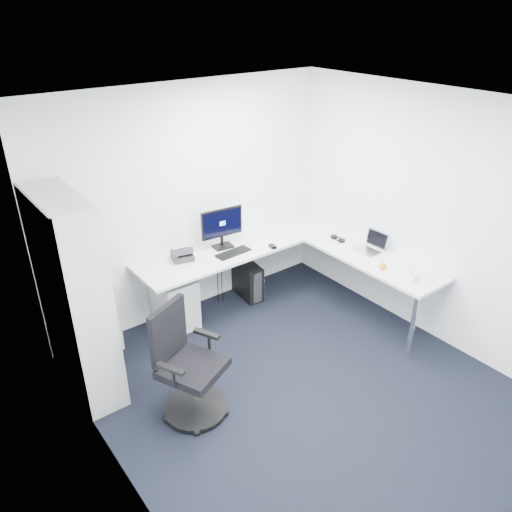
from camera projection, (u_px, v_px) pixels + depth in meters
ground at (309, 395)px, 4.85m from camera, size 4.20×4.20×0.00m
ceiling at (328, 112)px, 3.61m from camera, size 4.20×4.20×0.00m
wall_back at (190, 203)px, 5.71m from camera, size 3.60×0.02×2.70m
wall_left at (117, 356)px, 3.26m from camera, size 0.02×4.20×2.70m
wall_right at (442, 223)px, 5.20m from camera, size 0.02×4.20×2.70m
l_desk at (265, 284)px, 5.95m from camera, size 2.79×1.56×0.82m
drawer_pedestal at (174, 302)px, 5.77m from camera, size 0.40×0.50×0.62m
bookshelf at (75, 299)px, 4.53m from camera, size 0.39×1.00×2.01m
task_chair at (193, 365)px, 4.41m from camera, size 0.82×0.82×1.10m
black_pc_tower at (248, 280)px, 6.38m from camera, size 0.26×0.49×0.46m
beige_pc_tower at (108, 331)px, 5.49m from camera, size 0.19×0.38×0.36m
power_strip at (252, 283)px, 6.74m from camera, size 0.35×0.13×0.04m
monitor at (222, 228)px, 5.79m from camera, size 0.53×0.22×0.50m
black_keyboard at (233, 253)px, 5.75m from camera, size 0.43×0.17×0.02m
mouse at (273, 246)px, 5.89m from camera, size 0.08×0.11×0.03m
desk_phone at (182, 253)px, 5.60m from camera, size 0.27×0.27×0.16m
laptop at (367, 243)px, 5.75m from camera, size 0.31×0.31×0.22m
white_keyboard at (353, 258)px, 5.65m from camera, size 0.12×0.41×0.01m
headphones at (338, 238)px, 6.08m from camera, size 0.13×0.20×0.05m
orange_fruit at (383, 266)px, 5.41m from camera, size 0.08×0.08×0.08m
tissue_box at (408, 275)px, 5.24m from camera, size 0.11×0.21×0.07m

